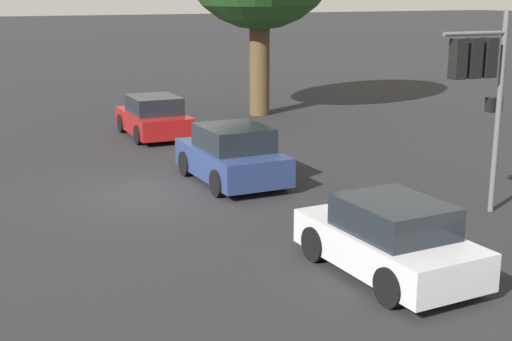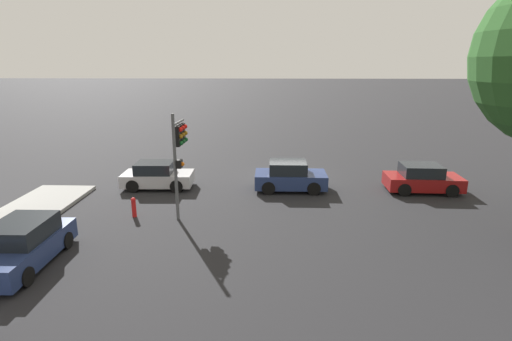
{
  "view_description": "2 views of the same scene",
  "coord_description": "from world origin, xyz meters",
  "px_view_note": "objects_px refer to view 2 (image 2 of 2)",
  "views": [
    {
      "loc": [
        17.54,
        -5.33,
        5.15
      ],
      "look_at": [
        2.9,
        1.72,
        1.07
      ],
      "focal_mm": 50.0,
      "sensor_mm": 36.0,
      "label": 1
    },
    {
      "loc": [
        1.05,
        23.53,
        6.84
      ],
      "look_at": [
        1.81,
        2.26,
        1.03
      ],
      "focal_mm": 28.0,
      "sensor_mm": 36.0,
      "label": 2
    }
  ],
  "objects_px": {
    "crossing_car_0": "(290,176)",
    "crossing_car_2": "(422,179)",
    "crossing_car_1": "(157,176)",
    "parked_car_0": "(22,245)",
    "traffic_signal": "(179,143)",
    "fire_hydrant": "(134,207)"
  },
  "relations": [
    {
      "from": "crossing_car_2",
      "to": "fire_hydrant",
      "type": "relative_size",
      "value": 4.33
    },
    {
      "from": "crossing_car_1",
      "to": "parked_car_0",
      "type": "distance_m",
      "value": 9.18
    },
    {
      "from": "crossing_car_1",
      "to": "parked_car_0",
      "type": "xyz_separation_m",
      "value": [
        2.26,
        8.9,
        0.03
      ]
    },
    {
      "from": "crossing_car_1",
      "to": "crossing_car_2",
      "type": "bearing_deg",
      "value": -2.26
    },
    {
      "from": "crossing_car_1",
      "to": "traffic_signal",
      "type": "bearing_deg",
      "value": -62.28
    },
    {
      "from": "traffic_signal",
      "to": "parked_car_0",
      "type": "xyz_separation_m",
      "value": [
        4.52,
        4.9,
        -2.65
      ]
    },
    {
      "from": "traffic_signal",
      "to": "crossing_car_2",
      "type": "bearing_deg",
      "value": 19.54
    },
    {
      "from": "crossing_car_1",
      "to": "crossing_car_2",
      "type": "height_order",
      "value": "crossing_car_2"
    },
    {
      "from": "traffic_signal",
      "to": "crossing_car_1",
      "type": "relative_size",
      "value": 1.22
    },
    {
      "from": "crossing_car_0",
      "to": "crossing_car_2",
      "type": "distance_m",
      "value": 7.19
    },
    {
      "from": "crossing_car_0",
      "to": "fire_hydrant",
      "type": "xyz_separation_m",
      "value": [
        7.27,
        4.28,
        -0.26
      ]
    },
    {
      "from": "crossing_car_2",
      "to": "fire_hydrant",
      "type": "height_order",
      "value": "crossing_car_2"
    },
    {
      "from": "crossing_car_1",
      "to": "crossing_car_2",
      "type": "xyz_separation_m",
      "value": [
        -14.58,
        0.12,
        0.01
      ]
    },
    {
      "from": "traffic_signal",
      "to": "fire_hydrant",
      "type": "relative_size",
      "value": 5.17
    },
    {
      "from": "crossing_car_2",
      "to": "crossing_car_0",
      "type": "bearing_deg",
      "value": -178.7
    },
    {
      "from": "crossing_car_2",
      "to": "crossing_car_1",
      "type": "bearing_deg",
      "value": -178.86
    },
    {
      "from": "traffic_signal",
      "to": "crossing_car_2",
      "type": "distance_m",
      "value": 13.19
    },
    {
      "from": "crossing_car_0",
      "to": "crossing_car_1",
      "type": "distance_m",
      "value": 7.4
    },
    {
      "from": "parked_car_0",
      "to": "fire_hydrant",
      "type": "height_order",
      "value": "parked_car_0"
    },
    {
      "from": "fire_hydrant",
      "to": "traffic_signal",
      "type": "bearing_deg",
      "value": -170.2
    },
    {
      "from": "crossing_car_0",
      "to": "crossing_car_2",
      "type": "relative_size",
      "value": 0.98
    },
    {
      "from": "traffic_signal",
      "to": "crossing_car_0",
      "type": "height_order",
      "value": "traffic_signal"
    }
  ]
}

